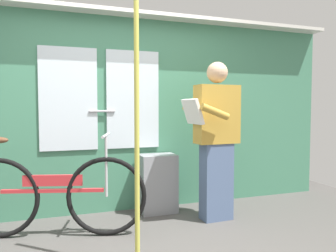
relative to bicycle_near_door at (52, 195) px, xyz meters
The scene contains 5 objects.
train_door_wall 1.21m from the bicycle_near_door, 39.14° to the left, with size 5.36×0.28×2.23m.
bicycle_near_door is the anchor object (origin of this frame).
passenger_reading_newspaper 1.69m from the bicycle_near_door, ahead, with size 0.57×0.49×1.65m.
trash_bin_by_wall 1.17m from the bicycle_near_door, 18.37° to the left, with size 0.40×0.28×0.65m, color gray.
handrail_pole 1.24m from the bicycle_near_door, 54.49° to the right, with size 0.04×0.04×2.19m, color #C6C14C.
Camera 1 is at (-0.65, -2.31, 1.18)m, focal length 34.46 mm.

